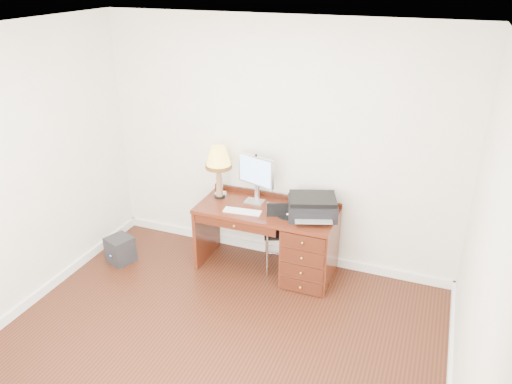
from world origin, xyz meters
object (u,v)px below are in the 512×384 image
at_px(desk, 295,242).
at_px(printer, 312,207).
at_px(equipment_box, 120,250).
at_px(phone, 221,191).
at_px(monitor, 255,173).
at_px(chair, 281,227).
at_px(leg_lamp, 218,161).

height_order(desk, printer, printer).
bearing_deg(equipment_box, desk, 33.86).
height_order(phone, equipment_box, phone).
bearing_deg(printer, equipment_box, 173.68).
height_order(monitor, equipment_box, monitor).
height_order(desk, chair, chair).
height_order(chair, equipment_box, chair).
relative_size(leg_lamp, phone, 2.99).
height_order(printer, leg_lamp, leg_lamp).
distance_m(monitor, leg_lamp, 0.43).
relative_size(desk, phone, 7.52).
bearing_deg(desk, leg_lamp, 174.90).
height_order(printer, equipment_box, printer).
distance_m(desk, chair, 0.21).
xyz_separation_m(leg_lamp, equipment_box, (-1.02, -0.55, -1.04)).
bearing_deg(leg_lamp, phone, 101.09).
relative_size(monitor, equipment_box, 1.74).
bearing_deg(monitor, leg_lamp, -154.62).
xyz_separation_m(monitor, phone, (-0.42, -0.01, -0.27)).
height_order(leg_lamp, chair, leg_lamp).
height_order(leg_lamp, phone, leg_lamp).
bearing_deg(equipment_box, printer, 33.18).
xyz_separation_m(printer, phone, (-1.10, 0.11, -0.05)).
bearing_deg(phone, equipment_box, -140.59).
height_order(monitor, printer, monitor).
height_order(desk, phone, phone).
bearing_deg(chair, leg_lamp, 154.48).
bearing_deg(leg_lamp, desk, -5.10).
xyz_separation_m(desk, phone, (-0.93, 0.13, 0.40)).
distance_m(monitor, equipment_box, 1.81).
relative_size(monitor, phone, 2.66).
relative_size(printer, leg_lamp, 0.99).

